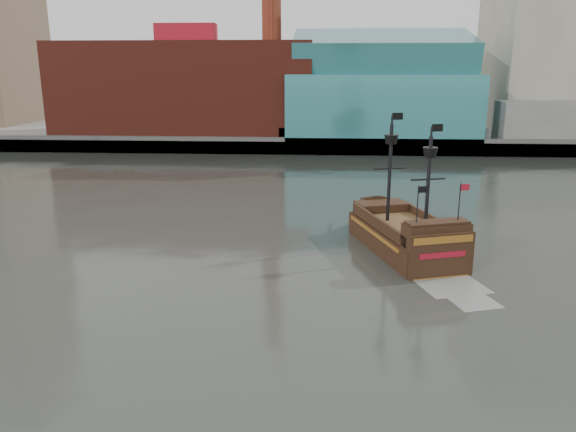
{
  "coord_description": "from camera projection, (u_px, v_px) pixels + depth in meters",
  "views": [
    {
      "loc": [
        0.95,
        -23.68,
        13.15
      ],
      "look_at": [
        -1.23,
        10.52,
        4.0
      ],
      "focal_mm": 35.0,
      "sensor_mm": 36.0,
      "label": 1
    }
  ],
  "objects": [
    {
      "name": "promenade_far",
      "position": [
        319.0,
        128.0,
        114.74
      ],
      "size": [
        220.0,
        60.0,
        2.0
      ],
      "primitive_type": "cube",
      "color": "slate",
      "rests_on": "ground"
    },
    {
      "name": "ground",
      "position": [
        300.0,
        356.0,
        26.29
      ],
      "size": [
        400.0,
        400.0,
        0.0
      ],
      "primitive_type": "plane",
      "color": "#242722",
      "rests_on": "ground"
    },
    {
      "name": "skyline",
      "position": [
        350.0,
        1.0,
        101.17
      ],
      "size": [
        149.0,
        45.0,
        62.0
      ],
      "color": "#7A6649",
      "rests_on": "promenade_far"
    },
    {
      "name": "pirate_ship",
      "position": [
        405.0,
        239.0,
        40.93
      ],
      "size": [
        8.27,
        14.9,
        10.69
      ],
      "rotation": [
        0.0,
        0.0,
        0.3
      ],
      "color": "black",
      "rests_on": "ground"
    },
    {
      "name": "seawall",
      "position": [
        317.0,
        146.0,
        86.22
      ],
      "size": [
        220.0,
        1.0,
        2.6
      ],
      "primitive_type": "cube",
      "color": "#4C4C49",
      "rests_on": "ground"
    }
  ]
}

